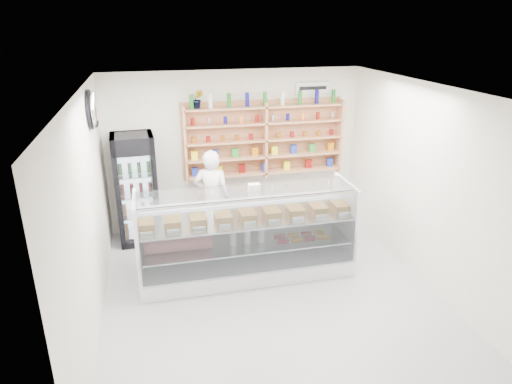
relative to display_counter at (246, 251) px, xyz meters
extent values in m
plane|color=#B1B2B6|center=(0.22, -0.61, -0.37)|extent=(5.00, 5.00, 0.00)
plane|color=white|center=(0.22, -0.61, 2.43)|extent=(5.00, 5.00, 0.00)
plane|color=white|center=(0.22, 1.89, 1.03)|extent=(4.50, 0.00, 4.50)
plane|color=white|center=(0.22, -3.11, 1.03)|extent=(4.50, 0.00, 4.50)
plane|color=white|center=(-2.03, -0.61, 1.03)|extent=(0.00, 5.00, 5.00)
plane|color=white|center=(2.47, -0.61, 1.03)|extent=(0.00, 5.00, 5.00)
cube|color=white|center=(0.00, -0.01, -0.24)|extent=(3.10, 0.88, 0.26)
cube|color=white|center=(0.00, 0.40, 0.22)|extent=(3.10, 0.05, 0.65)
cube|color=silver|center=(0.00, -0.01, 0.16)|extent=(2.98, 0.77, 0.02)
cube|color=silver|center=(0.00, -0.01, 0.54)|extent=(3.04, 0.81, 0.02)
cube|color=silver|center=(0.00, -0.44, 0.43)|extent=(3.04, 0.13, 1.08)
cube|color=silver|center=(0.00, -0.07, 0.98)|extent=(3.04, 0.62, 0.01)
imported|color=white|center=(-0.33, 1.15, 0.45)|extent=(0.69, 0.56, 1.63)
cube|color=black|center=(-1.54, 1.53, 0.56)|extent=(0.70, 0.69, 1.86)
cube|color=#2E053D|center=(-1.56, 1.22, 1.36)|extent=(0.66, 0.06, 0.26)
cube|color=silver|center=(-1.56, 1.21, 0.48)|extent=(0.56, 0.04, 1.47)
cube|color=tan|center=(-0.68, 1.73, 1.22)|extent=(0.04, 0.28, 1.33)
cube|color=tan|center=(0.72, 1.73, 1.22)|extent=(0.04, 0.28, 1.33)
cube|color=tan|center=(2.12, 1.73, 1.22)|extent=(0.04, 0.28, 1.33)
cube|color=tan|center=(0.72, 1.73, 0.63)|extent=(2.80, 0.28, 0.03)
cube|color=tan|center=(0.72, 1.73, 0.93)|extent=(2.80, 0.28, 0.03)
cube|color=tan|center=(0.72, 1.73, 1.23)|extent=(2.80, 0.28, 0.03)
cube|color=tan|center=(0.72, 1.73, 1.53)|extent=(2.80, 0.28, 0.03)
cube|color=tan|center=(0.72, 1.73, 1.81)|extent=(2.80, 0.28, 0.03)
imported|color=#1E6626|center=(-0.43, 1.73, 1.98)|extent=(0.19, 0.16, 0.31)
ellipsoid|color=silver|center=(-1.95, 0.59, 2.08)|extent=(0.15, 0.50, 0.50)
cube|color=white|center=(1.62, 1.86, 2.08)|extent=(0.62, 0.03, 0.20)
camera|label=1|loc=(-1.25, -5.86, 3.22)|focal=32.00mm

